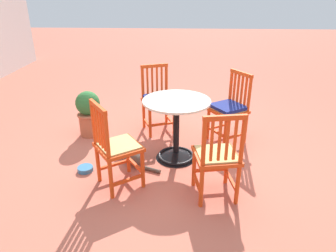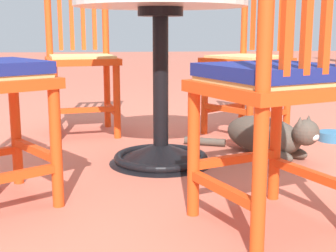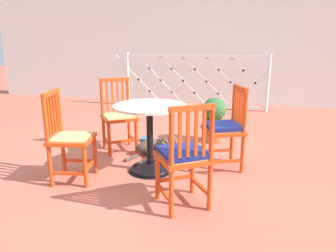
{
  "view_description": "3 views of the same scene",
  "coord_description": "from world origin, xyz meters",
  "views": [
    {
      "loc": [
        -3.27,
        0.02,
        1.89
      ],
      "look_at": [
        0.04,
        0.2,
        0.38
      ],
      "focal_mm": 33.15,
      "sensor_mm": 36.0,
      "label": 1
    },
    {
      "loc": [
        2.11,
        -0.11,
        0.6
      ],
      "look_at": [
        -0.12,
        0.14,
        0.16
      ],
      "focal_mm": 51.39,
      "sensor_mm": 36.0,
      "label": 2
    },
    {
      "loc": [
        0.88,
        -3.02,
        1.39
      ],
      "look_at": [
        0.15,
        0.12,
        0.51
      ],
      "focal_mm": 34.25,
      "sensor_mm": 36.0,
      "label": 3
    }
  ],
  "objects": [
    {
      "name": "ground_plane",
      "position": [
        0.0,
        0.0,
        0.0
      ],
      "size": [
        24.0,
        24.0,
        0.0
      ],
      "primitive_type": "plane",
      "color": "#BC604C"
    },
    {
      "name": "cafe_table",
      "position": [
        -0.04,
        0.1,
        0.28
      ],
      "size": [
        0.76,
        0.76,
        0.73
      ],
      "color": "black",
      "rests_on": "ground_plane"
    },
    {
      "name": "orange_chair_tucked_in",
      "position": [
        -0.76,
        -0.3,
        0.43
      ],
      "size": [
        0.46,
        0.46,
        0.91
      ],
      "color": "#D64214",
      "rests_on": "ground_plane"
    },
    {
      "name": "orange_chair_facing_out",
      "position": [
        0.45,
        -0.57,
        0.45
      ],
      "size": [
        0.55,
        0.55,
        0.91
      ],
      "color": "#D64214",
      "rests_on": "ground_plane"
    },
    {
      "name": "orange_chair_by_planter",
      "position": [
        0.73,
        0.37,
        0.45
      ],
      "size": [
        0.52,
        0.52,
        0.91
      ],
      "color": "#D64214",
      "rests_on": "ground_plane"
    },
    {
      "name": "orange_chair_near_fence",
      "position": [
        -0.62,
        0.67,
        0.43
      ],
      "size": [
        0.56,
        0.56,
        0.91
      ],
      "color": "#D64214",
      "rests_on": "ground_plane"
    },
    {
      "name": "tabby_cat",
      "position": [
        -0.12,
        0.63,
        0.1
      ],
      "size": [
        0.55,
        0.56,
        0.23
      ],
      "color": "#4C4238",
      "rests_on": "ground_plane"
    },
    {
      "name": "terracotta_planter",
      "position": [
        0.53,
        1.29,
        0.33
      ],
      "size": [
        0.32,
        0.32,
        0.62
      ],
      "color": "#B25B3D",
      "rests_on": "ground_plane"
    },
    {
      "name": "pet_water_bowl",
      "position": [
        -0.39,
        1.09,
        0.03
      ],
      "size": [
        0.17,
        0.17,
        0.05
      ],
      "primitive_type": "cylinder",
      "color": "teal",
      "rests_on": "ground_plane"
    }
  ]
}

